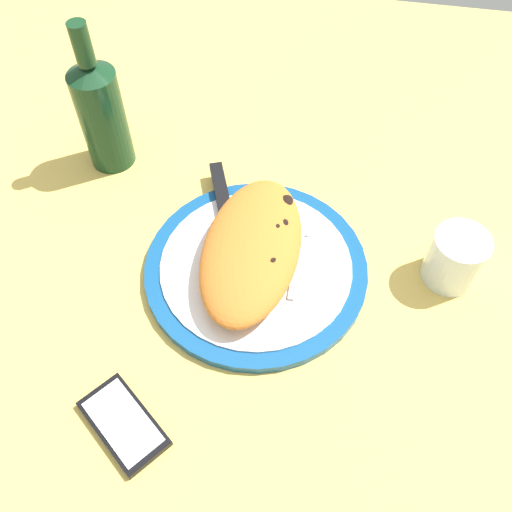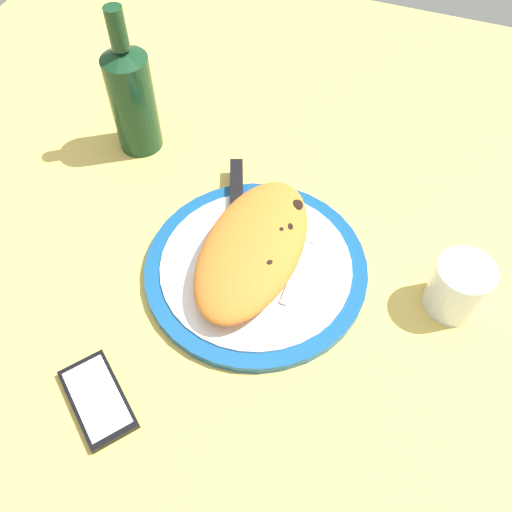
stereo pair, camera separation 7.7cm
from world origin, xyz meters
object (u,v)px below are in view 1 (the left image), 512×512
object	(u,v)px
smartphone	(123,423)
water_glass	(454,260)
plate	(256,268)
calzone	(252,248)
wine_bottle	(101,112)
knife	(224,207)
fork	(299,246)

from	to	relation	value
smartphone	water_glass	world-z (taller)	water_glass
plate	calzone	distance (cm)	3.64
wine_bottle	knife	bearing A→B (deg)	-112.93
plate	calzone	world-z (taller)	calzone
water_glass	fork	bearing A→B (deg)	90.49
fork	calzone	bearing A→B (deg)	118.00
plate	water_glass	size ratio (longest dim) A/B	3.87
plate	wine_bottle	xyz separation A→B (cm)	(17.98, 27.29, 8.93)
calzone	plate	bearing A→B (deg)	-135.23
plate	smartphone	world-z (taller)	plate
fork	water_glass	size ratio (longest dim) A/B	1.86
smartphone	wine_bottle	distance (cm)	46.48
plate	wine_bottle	distance (cm)	33.88
knife	smartphone	distance (cm)	34.35
calzone	water_glass	bearing A→B (deg)	-82.69
plate	wine_bottle	size ratio (longest dim) A/B	1.28
knife	calzone	bearing A→B (deg)	-145.57
plate	calzone	size ratio (longest dim) A/B	1.21
calzone	smartphone	distance (cm)	27.93
knife	wine_bottle	xyz separation A→B (cm)	(8.78, 20.76, 7.55)
plate	water_glass	distance (cm)	27.34
smartphone	wine_bottle	xyz separation A→B (cm)	(42.74, 15.79, 9.18)
smartphone	fork	bearing A→B (deg)	-30.62
knife	wine_bottle	distance (cm)	23.77
knife	smartphone	xyz separation A→B (cm)	(-33.95, 4.97, -1.64)
smartphone	plate	bearing A→B (deg)	-24.92
calzone	wine_bottle	size ratio (longest dim) A/B	1.06
fork	smartphone	distance (cm)	33.57
plate	smartphone	size ratio (longest dim) A/B	2.46
plate	water_glass	bearing A→B (deg)	-80.93
knife	smartphone	size ratio (longest dim) A/B	1.89
calzone	knife	distance (cm)	10.46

